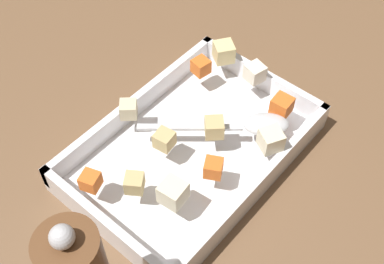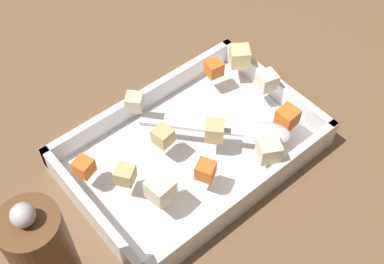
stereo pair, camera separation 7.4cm
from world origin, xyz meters
name	(u,v)px [view 1 (the left image)]	position (x,y,z in m)	size (l,w,h in m)	color
ground_plane	(185,163)	(0.00, 0.00, 0.00)	(4.00, 4.00, 0.00)	brown
baking_dish	(192,151)	(-0.02, 0.00, 0.02)	(0.37, 0.25, 0.05)	silver
carrot_chunk_mid_right	(201,66)	(-0.13, -0.08, 0.07)	(0.03, 0.03, 0.03)	orange
carrot_chunk_near_right	(213,168)	(0.01, 0.07, 0.07)	(0.02, 0.02, 0.02)	orange
carrot_chunk_heap_top	(282,106)	(-0.14, 0.07, 0.07)	(0.03, 0.03, 0.03)	orange
carrot_chunk_back_center	(90,181)	(0.14, -0.05, 0.07)	(0.02, 0.02, 0.02)	orange
potato_chunk_corner_nw	(214,128)	(-0.04, 0.02, 0.07)	(0.03, 0.03, 0.03)	tan
potato_chunk_corner_se	(173,193)	(0.08, 0.05, 0.07)	(0.03, 0.03, 0.03)	beige
potato_chunk_far_right	(128,109)	(0.01, -0.10, 0.07)	(0.03, 0.03, 0.03)	beige
potato_chunk_rim_edge	(164,140)	(0.02, -0.02, 0.07)	(0.03, 0.03, 0.03)	tan
potato_chunk_corner_ne	(135,184)	(0.10, 0.00, 0.07)	(0.03, 0.03, 0.03)	tan
potato_chunk_center	(271,140)	(-0.08, 0.10, 0.07)	(0.03, 0.03, 0.03)	beige
potato_chunk_far_left	(224,52)	(-0.18, -0.07, 0.07)	(0.03, 0.03, 0.03)	#E0CC89
parsnip_chunk_mid_left	(253,72)	(-0.17, 0.00, 0.07)	(0.03, 0.03, 0.03)	silver
serving_spoon	(257,125)	(-0.09, 0.06, 0.06)	(0.17, 0.19, 0.02)	silver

